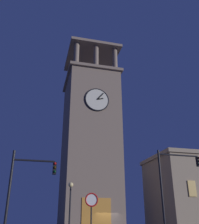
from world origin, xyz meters
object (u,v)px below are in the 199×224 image
clocktower (90,146)px  traffic_signal_near (25,185)px  no_horn_sign (91,205)px  street_lamp (70,199)px  traffic_signal_mid (173,180)px

clocktower → traffic_signal_near: size_ratio=4.73×
clocktower → no_horn_sign: 19.34m
clocktower → traffic_signal_near: bearing=65.2°
street_lamp → no_horn_sign: (-0.05, 8.46, -0.92)m
clocktower → traffic_signal_mid: size_ratio=3.99×
clocktower → street_lamp: 11.92m
traffic_signal_near → street_lamp: traffic_signal_near is taller
street_lamp → traffic_signal_near: bearing=62.1°
traffic_signal_mid → no_horn_sign: traffic_signal_mid is taller
no_horn_sign → street_lamp: bearing=-89.7°
traffic_signal_near → no_horn_sign: 4.23m
traffic_signal_near → street_lamp: size_ratio=1.17×
traffic_signal_near → traffic_signal_mid: bearing=-172.1°
clocktower → traffic_signal_mid: (-3.51, 14.31, -6.33)m
street_lamp → no_horn_sign: size_ratio=1.53×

